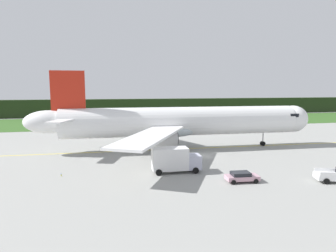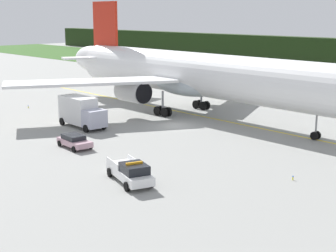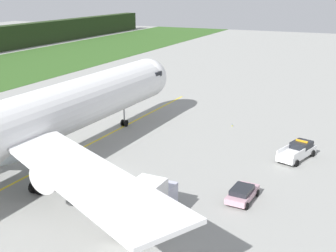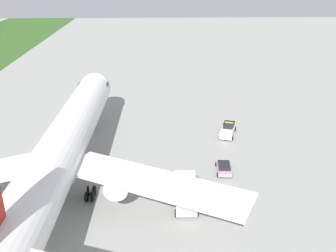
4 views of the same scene
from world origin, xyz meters
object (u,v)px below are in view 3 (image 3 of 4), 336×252
at_px(airliner, 28,123).
at_px(staff_car, 242,193).
at_px(ops_pickup_truck, 298,151).
at_px(catering_truck, 144,204).

relative_size(airliner, staff_car, 12.98).
relative_size(ops_pickup_truck, staff_car, 1.40).
bearing_deg(ops_pickup_truck, airliner, 122.94).
relative_size(airliner, catering_truck, 7.99).
distance_m(airliner, staff_car, 21.77).
bearing_deg(airliner, staff_car, -81.75).
xyz_separation_m(airliner, staff_car, (3.05, -21.05, -4.64)).
xyz_separation_m(airliner, ops_pickup_truck, (15.44, -23.83, -4.44)).
height_order(airliner, ops_pickup_truck, airliner).
distance_m(catering_truck, staff_car, 9.60).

